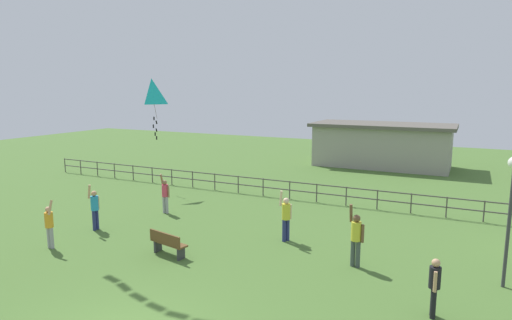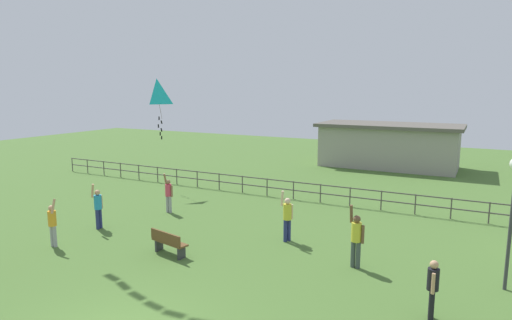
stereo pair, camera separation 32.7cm
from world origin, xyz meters
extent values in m
cylinder|color=#38383D|center=(7.99, 7.27, 1.76)|extent=(0.10, 0.10, 3.52)
cube|color=brown|center=(-2.24, 4.93, 0.45)|extent=(1.55, 0.70, 0.06)
cube|color=brown|center=(-2.28, 4.75, 0.67)|extent=(1.48, 0.37, 0.36)
cube|color=#333338|center=(-2.83, 5.05, 0.23)|extent=(0.08, 0.36, 0.45)
cube|color=#333338|center=(-1.66, 4.81, 0.23)|extent=(0.08, 0.36, 0.45)
cylinder|color=black|center=(6.29, 4.46, 0.39)|extent=(0.13, 0.13, 0.78)
cylinder|color=black|center=(6.27, 4.61, 0.39)|extent=(0.13, 0.13, 0.78)
cylinder|color=black|center=(6.28, 4.53, 1.06)|extent=(0.29, 0.29, 0.55)
sphere|color=tan|center=(6.28, 4.53, 1.44)|extent=(0.21, 0.21, 0.21)
cylinder|color=tan|center=(6.30, 4.34, 1.03)|extent=(0.09, 0.09, 0.53)
cylinder|color=tan|center=(6.26, 4.72, 1.03)|extent=(0.09, 0.09, 0.53)
cylinder|color=#3F4C47|center=(3.68, 6.82, 0.44)|extent=(0.15, 0.15, 0.88)
cylinder|color=#3F4C47|center=(3.85, 6.80, 0.44)|extent=(0.15, 0.15, 0.88)
cylinder|color=gold|center=(3.76, 6.81, 1.19)|extent=(0.32, 0.32, 0.62)
sphere|color=brown|center=(3.76, 6.81, 1.62)|extent=(0.24, 0.24, 0.24)
cylinder|color=brown|center=(3.56, 6.89, 1.74)|extent=(0.12, 0.17, 0.60)
cylinder|color=brown|center=(3.97, 6.79, 1.15)|extent=(0.10, 0.10, 0.59)
cylinder|color=#99999E|center=(-6.42, 3.58, 0.39)|extent=(0.13, 0.13, 0.78)
cylinder|color=#99999E|center=(-6.58, 3.59, 0.39)|extent=(0.13, 0.13, 0.78)
cylinder|color=orange|center=(-6.50, 3.58, 1.06)|extent=(0.29, 0.29, 0.55)
sphere|color=tan|center=(-6.50, 3.58, 1.44)|extent=(0.21, 0.21, 0.21)
cylinder|color=tan|center=(-6.31, 3.53, 1.55)|extent=(0.10, 0.23, 0.53)
cylinder|color=tan|center=(-6.69, 3.59, 1.03)|extent=(0.09, 0.09, 0.53)
cylinder|color=navy|center=(-6.62, 5.75, 0.41)|extent=(0.14, 0.14, 0.83)
cylinder|color=navy|center=(-6.63, 5.91, 0.41)|extent=(0.14, 0.14, 0.83)
cylinder|color=#268CBF|center=(-6.63, 5.83, 1.12)|extent=(0.30, 0.30, 0.58)
sphere|color=tan|center=(-6.63, 5.83, 1.52)|extent=(0.22, 0.22, 0.22)
cylinder|color=tan|center=(-6.66, 5.63, 1.64)|extent=(0.18, 0.10, 0.56)
cylinder|color=tan|center=(-6.64, 6.03, 1.08)|extent=(0.09, 0.09, 0.55)
cylinder|color=navy|center=(0.79, 7.96, 0.42)|extent=(0.15, 0.15, 0.85)
cylinder|color=navy|center=(0.87, 8.11, 0.42)|extent=(0.15, 0.15, 0.85)
cylinder|color=gold|center=(0.83, 8.04, 1.15)|extent=(0.31, 0.31, 0.60)
sphere|color=beige|center=(0.83, 8.04, 1.56)|extent=(0.23, 0.23, 0.23)
cylinder|color=beige|center=(0.68, 7.88, 1.68)|extent=(0.18, 0.16, 0.58)
cylinder|color=beige|center=(0.94, 8.22, 1.11)|extent=(0.09, 0.09, 0.57)
cylinder|color=#99999E|center=(-5.66, 9.03, 0.39)|extent=(0.13, 0.13, 0.79)
cylinder|color=#99999E|center=(-5.50, 9.03, 0.39)|extent=(0.13, 0.13, 0.79)
cylinder|color=#D83F59|center=(-5.58, 9.03, 1.07)|extent=(0.29, 0.29, 0.56)
sphere|color=#8C6647|center=(-5.58, 9.03, 1.45)|extent=(0.21, 0.21, 0.21)
cylinder|color=#8C6647|center=(-5.78, 9.07, 1.56)|extent=(0.10, 0.22, 0.53)
cylinder|color=#8C6647|center=(-5.39, 9.04, 1.03)|extent=(0.09, 0.09, 0.53)
pyramid|color=#19B2B2|center=(-9.41, 13.01, 5.46)|extent=(1.10, 1.19, 1.43)
cylinder|color=#4C381E|center=(-9.12, 12.83, 4.75)|extent=(0.61, 0.38, 1.43)
cube|color=black|center=(-9.16, 12.81, 4.03)|extent=(0.10, 0.05, 0.21)
cube|color=black|center=(-9.05, 12.87, 3.81)|extent=(0.11, 0.04, 0.21)
cube|color=black|center=(-9.21, 12.79, 3.59)|extent=(0.12, 0.04, 0.21)
cube|color=black|center=(-9.06, 12.86, 3.37)|extent=(0.12, 0.03, 0.21)
cube|color=black|center=(-9.13, 12.82, 3.15)|extent=(0.09, 0.04, 0.20)
cube|color=black|center=(-9.07, 12.86, 2.93)|extent=(0.10, 0.04, 0.20)
cylinder|color=#4C4742|center=(-18.01, 14.00, 0.47)|extent=(0.06, 0.06, 0.95)
cylinder|color=#4C4742|center=(-16.52, 14.00, 0.47)|extent=(0.06, 0.06, 0.95)
cylinder|color=#4C4742|center=(-15.00, 14.00, 0.47)|extent=(0.06, 0.06, 0.95)
cylinder|color=#4C4742|center=(-13.51, 14.00, 0.47)|extent=(0.06, 0.06, 0.95)
cylinder|color=#4C4742|center=(-11.96, 14.00, 0.47)|extent=(0.06, 0.06, 0.95)
cylinder|color=#4C4742|center=(-10.45, 14.00, 0.47)|extent=(0.06, 0.06, 0.95)
cylinder|color=#4C4742|center=(-8.98, 14.00, 0.47)|extent=(0.06, 0.06, 0.95)
cylinder|color=#4C4742|center=(-7.49, 14.00, 0.47)|extent=(0.06, 0.06, 0.95)
cylinder|color=#4C4742|center=(-5.98, 14.00, 0.47)|extent=(0.06, 0.06, 0.95)
cylinder|color=#4C4742|center=(-4.46, 14.00, 0.47)|extent=(0.06, 0.06, 0.95)
cylinder|color=#4C4742|center=(-2.94, 14.00, 0.47)|extent=(0.06, 0.06, 0.95)
cylinder|color=#4C4742|center=(-1.42, 14.00, 0.47)|extent=(0.06, 0.06, 0.95)
cylinder|color=#4C4742|center=(0.05, 14.00, 0.47)|extent=(0.06, 0.06, 0.95)
cylinder|color=#4C4742|center=(1.57, 14.00, 0.47)|extent=(0.06, 0.06, 0.95)
cylinder|color=#4C4742|center=(3.07, 14.00, 0.47)|extent=(0.06, 0.06, 0.95)
cylinder|color=#4C4742|center=(4.60, 14.00, 0.47)|extent=(0.06, 0.06, 0.95)
cylinder|color=#4C4742|center=(6.10, 14.00, 0.47)|extent=(0.06, 0.06, 0.95)
cylinder|color=#4C4742|center=(7.59, 14.00, 0.47)|extent=(0.06, 0.06, 0.95)
cube|color=#4C4742|center=(0.00, 14.00, 0.91)|extent=(36.00, 0.05, 0.05)
cube|color=#4C4742|center=(0.00, 14.00, 0.47)|extent=(36.00, 0.05, 0.05)
cube|color=gray|center=(1.05, 26.00, 1.46)|extent=(9.37, 4.23, 2.91)
cube|color=#59544C|center=(1.05, 26.00, 3.03)|extent=(9.97, 4.83, 0.24)
camera|label=1|loc=(6.82, -6.63, 5.73)|focal=30.64mm
camera|label=2|loc=(7.11, -6.48, 5.73)|focal=30.64mm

